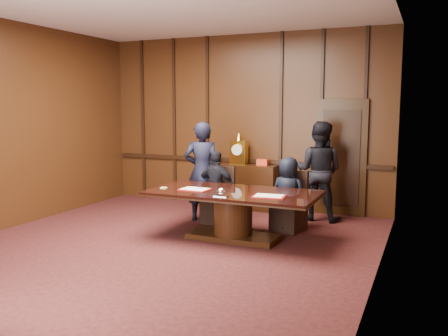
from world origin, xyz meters
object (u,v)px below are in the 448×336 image
at_px(sideboard, 239,184).
at_px(witness_right, 319,171).
at_px(conference_table, 233,207).
at_px(signatory_right, 288,194).
at_px(witness_left, 202,172).
at_px(signatory_left, 216,187).

bearing_deg(sideboard, witness_right, -11.67).
distance_m(conference_table, signatory_right, 1.04).
bearing_deg(signatory_right, conference_table, 59.18).
distance_m(sideboard, witness_left, 1.34).
relative_size(signatory_right, witness_left, 0.69).
height_order(sideboard, signatory_right, sideboard).
distance_m(sideboard, signatory_left, 1.37).
xyz_separation_m(conference_table, signatory_left, (-0.65, 0.80, 0.14)).
bearing_deg(signatory_left, signatory_right, -177.00).
distance_m(signatory_left, witness_left, 0.42).
xyz_separation_m(conference_table, witness_right, (0.93, 1.81, 0.39)).
bearing_deg(witness_right, signatory_left, 36.43).
bearing_deg(witness_right, signatory_right, 78.20).
distance_m(witness_left, witness_right, 2.12).
relative_size(signatory_right, witness_right, 0.69).
height_order(sideboard, witness_right, witness_right).
bearing_deg(witness_right, witness_left, 29.43).
height_order(signatory_right, witness_right, witness_right).
relative_size(conference_table, signatory_left, 2.03).
relative_size(signatory_left, witness_right, 0.72).
relative_size(signatory_left, witness_left, 0.72).
xyz_separation_m(signatory_left, signatory_right, (1.30, 0.00, -0.03)).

